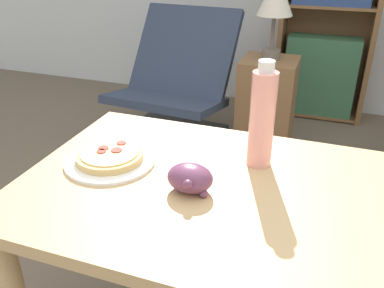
% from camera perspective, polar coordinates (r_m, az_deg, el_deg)
% --- Properties ---
extents(dining_table, '(1.22, 0.70, 0.72)m').
position_cam_1_polar(dining_table, '(1.10, 7.96, -11.47)').
color(dining_table, tan).
rests_on(dining_table, ground_plane).
extents(pizza_on_plate, '(0.26, 0.26, 0.04)m').
position_cam_1_polar(pizza_on_plate, '(1.18, -11.43, -1.87)').
color(pizza_on_plate, white).
rests_on(pizza_on_plate, dining_table).
extents(grape_bunch, '(0.12, 0.12, 0.07)m').
position_cam_1_polar(grape_bunch, '(1.02, -0.27, -4.84)').
color(grape_bunch, '#6B3856').
rests_on(grape_bunch, dining_table).
extents(drink_bottle, '(0.07, 0.07, 0.30)m').
position_cam_1_polar(drink_bottle, '(1.11, 9.81, 3.59)').
color(drink_bottle, pink).
rests_on(drink_bottle, dining_table).
extents(lounge_chair_near, '(0.74, 0.81, 0.88)m').
position_cam_1_polar(lounge_chair_near, '(2.75, -2.50, 5.58)').
color(lounge_chair_near, black).
rests_on(lounge_chair_near, ground_plane).
extents(bookshelf, '(0.69, 0.29, 1.70)m').
position_cam_1_polar(bookshelf, '(3.28, 18.66, 16.65)').
color(bookshelf, brown).
rests_on(bookshelf, ground_plane).
extents(side_table, '(0.34, 0.34, 0.63)m').
position_cam_1_polar(side_table, '(2.68, 10.36, 5.14)').
color(side_table, brown).
rests_on(side_table, ground_plane).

